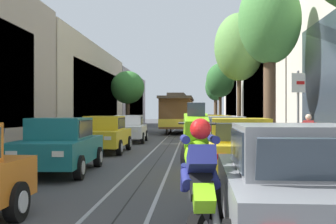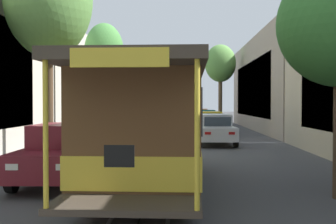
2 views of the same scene
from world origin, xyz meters
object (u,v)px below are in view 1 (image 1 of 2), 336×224
parked_car_teal_second_left (60,145)px  parked_car_white_fourth_left (129,129)px  parked_car_yellow_mid_left (104,134)px  street_tree_kerb_right_far (216,88)px  street_tree_kerb_left_second (128,88)px  street_tree_kerb_right_second (270,24)px  parked_car_yellow_fifth_right (211,126)px  pedestrian_on_left_pavement (309,134)px  parked_car_yellow_second_right (239,147)px  street_sign_post (298,113)px  motorcycle_with_rider (199,172)px  street_tree_kerb_right_mid (239,47)px  parked_car_yellow_fourth_right (216,130)px  cable_car_trolley (177,113)px  parked_car_grey_near_right (294,184)px  parked_car_maroon_sixth_right (207,124)px  parked_car_silver_mid_right (225,135)px  street_tree_kerb_right_fourth (220,81)px

parked_car_teal_second_left → parked_car_white_fourth_left: 12.76m
parked_car_yellow_mid_left → street_tree_kerb_right_far: size_ratio=0.64×
parked_car_teal_second_left → street_tree_kerb_left_second: size_ratio=0.82×
parked_car_white_fourth_left → street_tree_kerb_right_second: 10.69m
parked_car_yellow_fifth_right → pedestrian_on_left_pavement: size_ratio=2.60×
parked_car_yellow_second_right → street_sign_post: bearing=-33.3°
street_sign_post → motorcycle_with_rider: bearing=-115.4°
street_tree_kerb_right_mid → pedestrian_on_left_pavement: street_tree_kerb_right_mid is taller
parked_car_yellow_fourth_right → cable_car_trolley: size_ratio=0.48×
parked_car_yellow_fourth_right → street_tree_kerb_right_second: bearing=-70.3°
parked_car_grey_near_right → pedestrian_on_left_pavement: pedestrian_on_left_pavement is taller
parked_car_yellow_mid_left → street_tree_kerb_left_second: street_tree_kerb_left_second is taller
parked_car_yellow_fifth_right → parked_car_yellow_fourth_right: bearing=-89.5°
parked_car_yellow_second_right → parked_car_yellow_fourth_right: (0.04, 12.10, 0.00)m
parked_car_white_fourth_left → pedestrian_on_left_pavement: pedestrian_on_left_pavement is taller
parked_car_yellow_mid_left → pedestrian_on_left_pavement: size_ratio=2.60×
motorcycle_with_rider → pedestrian_on_left_pavement: bearing=68.1°
street_tree_kerb_right_second → street_tree_kerb_right_far: street_tree_kerb_right_second is taller
street_tree_kerb_right_second → motorcycle_with_rider: (-3.19, -12.90, -4.53)m
street_tree_kerb_right_mid → parked_car_yellow_mid_left: bearing=-121.5°
street_tree_kerb_right_mid → street_tree_kerb_right_far: size_ratio=1.27×
parked_car_white_fourth_left → street_tree_kerb_right_second: bearing=-43.5°
parked_car_maroon_sixth_right → parked_car_teal_second_left: bearing=-102.3°
parked_car_yellow_mid_left → street_tree_kerb_right_mid: 14.65m
parked_car_teal_second_left → parked_car_grey_near_right: (5.16, -6.52, 0.00)m
parked_car_yellow_mid_left → parked_car_yellow_fourth_right: same height
parked_car_yellow_mid_left → parked_car_white_fourth_left: size_ratio=0.99×
parked_car_white_fourth_left → street_sign_post: 15.52m
parked_car_silver_mid_right → parked_car_maroon_sixth_right: 17.63m
street_tree_kerb_right_fourth → street_tree_kerb_right_far: (0.21, 12.36, 0.04)m
cable_car_trolley → parked_car_grey_near_right: bearing=-85.1°
parked_car_yellow_mid_left → parked_car_teal_second_left: bearing=-90.0°
parked_car_silver_mid_right → street_tree_kerb_right_fourth: bearing=86.7°
parked_car_white_fourth_left → parked_car_yellow_second_right: 14.16m
parked_car_teal_second_left → parked_car_silver_mid_right: 7.56m
parked_car_silver_mid_right → motorcycle_with_rider: (-1.26, -12.25, 0.18)m
parked_car_silver_mid_right → parked_car_maroon_sixth_right: bearing=90.4°
street_tree_kerb_left_second → street_tree_kerb_right_second: bearing=-64.6°
street_tree_kerb_right_second → street_tree_kerb_right_fourth: street_tree_kerb_right_second is taller
parked_car_teal_second_left → parked_car_white_fourth_left: same height
parked_car_teal_second_left → parked_car_yellow_second_right: size_ratio=1.00×
parked_car_yellow_mid_left → pedestrian_on_left_pavement: bearing=-20.0°
street_tree_kerb_right_far → pedestrian_on_left_pavement: size_ratio=4.06×
parked_car_white_fourth_left → street_tree_kerb_right_far: street_tree_kerb_right_far is taller
street_tree_kerb_right_fourth → motorcycle_with_rider: 37.77m
parked_car_teal_second_left → parked_car_maroon_sixth_right: size_ratio=1.01×
street_tree_kerb_right_mid → street_tree_kerb_right_far: 25.21m
parked_car_yellow_fifth_right → parked_car_maroon_sixth_right: size_ratio=1.00×
parked_car_silver_mid_right → pedestrian_on_left_pavement: 3.51m
parked_car_grey_near_right → street_tree_kerb_right_fourth: bearing=87.8°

